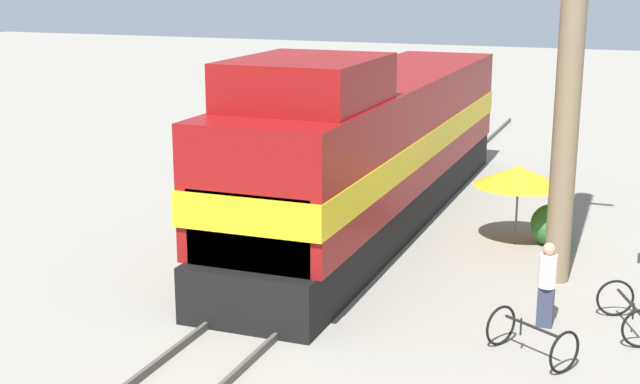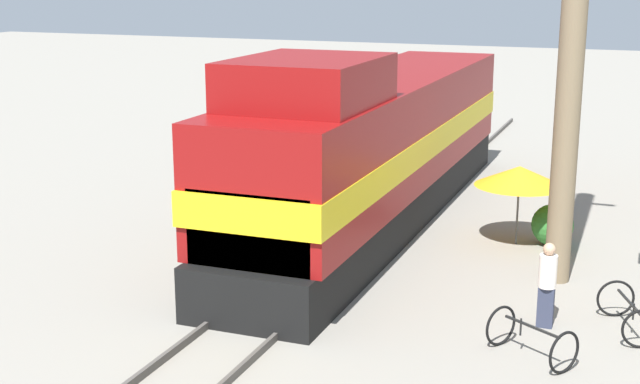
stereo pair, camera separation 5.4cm
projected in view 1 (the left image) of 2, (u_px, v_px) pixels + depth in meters
The scene contains 10 objects.
ground_plane at pixel (338, 252), 21.42m from camera, with size 120.00×120.00×0.00m, color gray.
rail_near at pixel (310, 246), 21.65m from camera, with size 0.08×41.18×0.15m, color #4C4742.
rail_far at pixel (366, 253), 21.15m from camera, with size 0.08×41.18×0.15m, color #4C4742.
locomotive at pixel (373, 148), 23.28m from camera, with size 3.03×16.83×4.84m.
utility_pole at pixel (574, 10), 18.12m from camera, with size 1.80×0.54×11.57m.
vendor_umbrella at pixel (519, 176), 21.67m from camera, with size 2.18×2.18×1.98m.
shrub_cluster at pixel (552, 225), 21.90m from camera, with size 1.03×1.03×1.03m, color #2D722D.
person_bystander at pixel (547, 282), 16.78m from camera, with size 0.34×0.34×1.67m.
bicycle at pixel (628, 312), 16.67m from camera, with size 1.25×1.73×0.75m.
bicycle_spare at pixel (531, 338), 15.51m from camera, with size 1.65×1.44×0.75m.
Camera 1 is at (6.94, -19.21, 6.63)m, focal length 50.00 mm.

